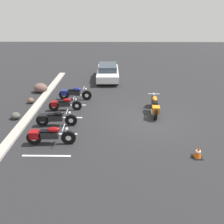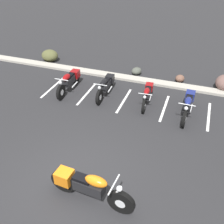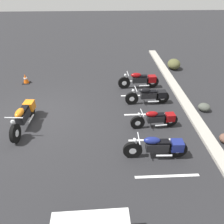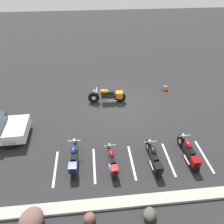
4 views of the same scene
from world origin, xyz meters
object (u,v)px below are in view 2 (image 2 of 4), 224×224
object	(u,v)px
parked_bike_3	(188,104)
landscape_rock_3	(50,56)
motorcycle_orange_featured	(87,186)
parked_bike_2	(147,94)
landscape_rock_1	(180,79)
parked_bike_1	(106,85)
landscape_rock_2	(137,71)
parked_bike_0	(70,80)

from	to	relation	value
parked_bike_3	landscape_rock_3	bearing A→B (deg)	-108.18
motorcycle_orange_featured	parked_bike_2	xyz separation A→B (m)	(0.36, 5.49, -0.10)
parked_bike_2	landscape_rock_1	world-z (taller)	parked_bike_2
parked_bike_1	landscape_rock_1	world-z (taller)	parked_bike_1
parked_bike_3	landscape_rock_2	xyz separation A→B (m)	(-2.88, 2.83, -0.28)
motorcycle_orange_featured	landscape_rock_3	bearing A→B (deg)	130.55
landscape_rock_3	motorcycle_orange_featured	bearing A→B (deg)	-53.52
parked_bike_3	landscape_rock_1	world-z (taller)	parked_bike_3
parked_bike_1	landscape_rock_3	xyz separation A→B (m)	(-4.38, 2.48, -0.12)
parked_bike_2	landscape_rock_3	world-z (taller)	parked_bike_2
landscape_rock_2	parked_bike_0	bearing A→B (deg)	-133.98
landscape_rock_1	landscape_rock_3	world-z (taller)	landscape_rock_3
landscape_rock_3	parked_bike_1	bearing A→B (deg)	-29.53
parked_bike_0	landscape_rock_2	xyz separation A→B (m)	(2.52, 2.61, -0.28)
parked_bike_0	landscape_rock_1	world-z (taller)	parked_bike_0
parked_bike_1	landscape_rock_2	bearing A→B (deg)	160.13
parked_bike_1	landscape_rock_1	distance (m)	3.84
motorcycle_orange_featured	landscape_rock_2	xyz separation A→B (m)	(-0.78, 8.00, -0.33)
parked_bike_0	landscape_rock_3	world-z (taller)	parked_bike_0
parked_bike_0	parked_bike_2	xyz separation A→B (m)	(3.66, 0.09, -0.06)
parked_bike_1	parked_bike_2	xyz separation A→B (m)	(1.93, -0.07, -0.03)
parked_bike_1	parked_bike_2	bearing A→B (deg)	85.88
landscape_rock_1	landscape_rock_2	distance (m)	2.24
parked_bike_0	parked_bike_1	distance (m)	1.74
motorcycle_orange_featured	parked_bike_3	xyz separation A→B (m)	(2.10, 5.17, -0.05)
motorcycle_orange_featured	parked_bike_0	world-z (taller)	motorcycle_orange_featured
parked_bike_2	landscape_rock_3	bearing A→B (deg)	-116.24
parked_bike_2	landscape_rock_1	distance (m)	2.67
parked_bike_3	landscape_rock_3	size ratio (longest dim) A/B	2.37
parked_bike_0	parked_bike_2	world-z (taller)	parked_bike_0
motorcycle_orange_featured	landscape_rock_1	xyz separation A→B (m)	(1.46, 7.91, -0.33)
landscape_rock_2	parked_bike_3	bearing A→B (deg)	-44.55
parked_bike_0	landscape_rock_1	bearing A→B (deg)	115.98
parked_bike_2	parked_bike_0	bearing A→B (deg)	-92.74
parked_bike_0	parked_bike_1	bearing A→B (deg)	93.49
landscape_rock_2	landscape_rock_3	bearing A→B (deg)	179.58
landscape_rock_1	landscape_rock_2	size ratio (longest dim) A/B	0.82
parked_bike_2	parked_bike_3	bearing A→B (deg)	75.32
landscape_rock_2	landscape_rock_3	distance (m)	5.17
parked_bike_1	landscape_rock_2	size ratio (longest dim) A/B	3.95
landscape_rock_1	parked_bike_3	bearing A→B (deg)	-76.88
parked_bike_2	landscape_rock_3	size ratio (longest dim) A/B	2.12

